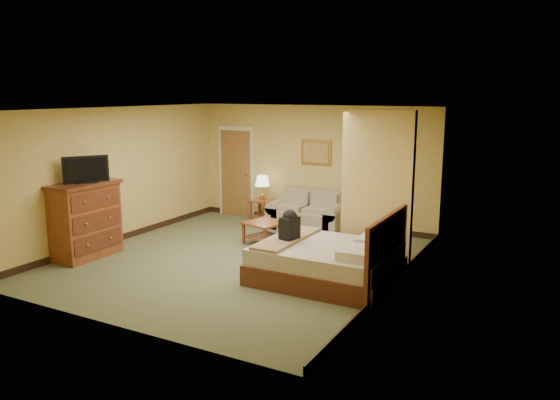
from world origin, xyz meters
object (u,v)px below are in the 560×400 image
Objects in this scene: loveseat at (307,217)px; coffee_table at (265,228)px; bed at (330,262)px; dresser at (85,220)px.

loveseat is 1.97× the size of coffee_table.
bed is at bearing -34.73° from coffee_table.
dresser reaches higher than coffee_table.
dresser is 0.64× the size of bed.
coffee_table is 2.36m from bed.
dresser is at bearing -125.00° from loveseat.
dresser is (-2.35, -2.23, 0.36)m from coffee_table.
dresser reaches higher than loveseat.
bed is (1.73, -2.78, 0.05)m from loveseat.
loveseat is 4.49m from dresser.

